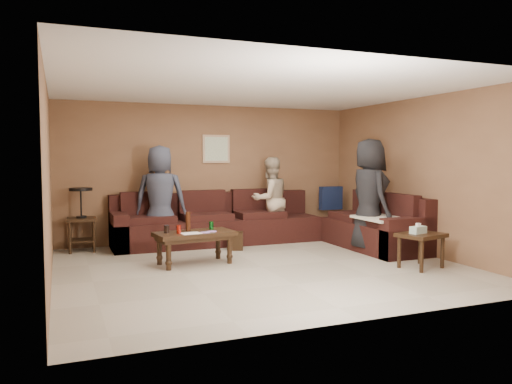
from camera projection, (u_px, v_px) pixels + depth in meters
The scene contains 10 objects.
room at pixel (262, 149), 6.92m from camera, with size 5.60×5.50×2.50m.
sectional_sofa at pixel (272, 227), 8.72m from camera, with size 4.65×2.90×0.97m.
coffee_table at pixel (194, 237), 7.20m from camera, with size 1.19×0.69×0.75m.
end_table_left at pixel (81, 218), 8.17m from camera, with size 0.47×0.47×1.05m.
side_table_right at pixel (421, 238), 6.94m from camera, with size 0.69×0.62×0.64m.
waste_bin at pixel (236, 241), 8.35m from camera, with size 0.25×0.25×0.30m, color black.
wall_art at pixel (216, 149), 9.25m from camera, with size 0.52×0.04×0.52m.
person_left at pixel (160, 197), 8.39m from camera, with size 0.85×0.56×1.75m, color #2F3442.
person_middle at pixel (270, 199), 9.15m from camera, with size 0.75×0.59×1.55m, color tan.
person_right at pixel (369, 195), 8.13m from camera, with size 0.90×0.59×1.85m, color black.
Camera 1 is at (-2.64, -6.42, 1.55)m, focal length 35.00 mm.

